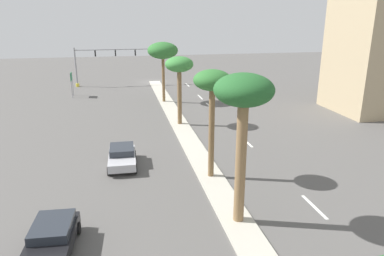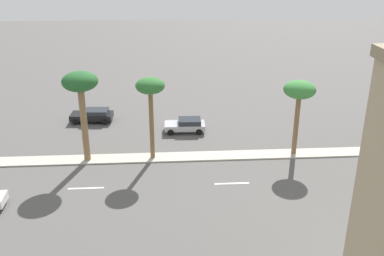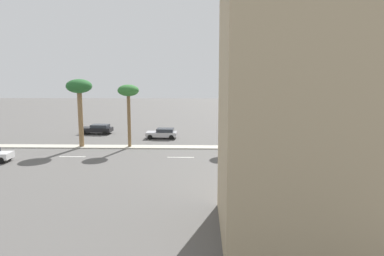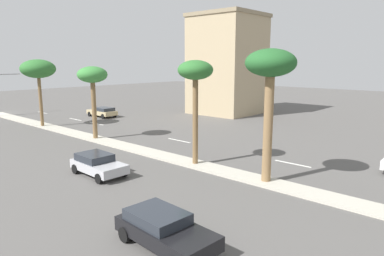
% 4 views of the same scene
% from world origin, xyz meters
% --- Properties ---
extents(ground_plane, '(160.00, 160.00, 0.00)m').
position_xyz_m(ground_plane, '(0.00, 38.38, 0.00)').
color(ground_plane, '#565451').
extents(median_curb, '(1.80, 98.70, 0.12)m').
position_xyz_m(median_curb, '(0.00, 49.35, 0.06)').
color(median_curb, '#B7B2A3').
rests_on(median_curb, ground).
extents(lane_stripe_front, '(0.20, 2.80, 0.01)m').
position_xyz_m(lane_stripe_front, '(-4.95, 31.83, 0.01)').
color(lane_stripe_front, silver).
rests_on(lane_stripe_front, ground).
extents(lane_stripe_rear, '(0.20, 2.80, 0.01)m').
position_xyz_m(lane_stripe_rear, '(-4.95, 43.36, 0.01)').
color(lane_stripe_rear, silver).
rests_on(lane_stripe_rear, ground).
extents(palm_tree_front, '(2.78, 2.78, 6.81)m').
position_xyz_m(palm_tree_front, '(-0.02, 25.44, 5.90)').
color(palm_tree_front, brown).
rests_on(palm_tree_front, median_curb).
extents(palm_tree_center, '(2.47, 2.47, 7.33)m').
position_xyz_m(palm_tree_center, '(-0.01, 38.21, 6.40)').
color(palm_tree_center, brown).
rests_on(palm_tree_center, median_curb).
extents(palm_tree_near, '(2.98, 2.98, 7.96)m').
position_xyz_m(palm_tree_near, '(-0.08, 43.94, 6.79)').
color(palm_tree_near, olive).
rests_on(palm_tree_near, median_curb).
extents(sedan_black_near, '(2.32, 4.52, 1.37)m').
position_xyz_m(sedan_black_near, '(9.35, 44.76, 0.74)').
color(sedan_black_near, black).
rests_on(sedan_black_near, ground).
extents(sedan_silver_front, '(2.15, 4.11, 1.36)m').
position_xyz_m(sedan_silver_front, '(5.94, 34.92, 0.73)').
color(sedan_silver_front, '#B2B2B7').
rests_on(sedan_silver_front, ground).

